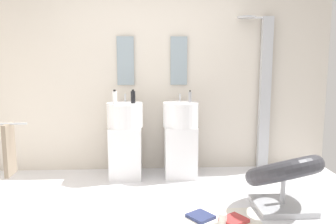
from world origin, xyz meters
TOP-DOWN VIEW (x-y plane):
  - ground_plane at (0.00, 0.00)m, footprint 4.80×3.60m
  - rear_partition at (0.00, 1.65)m, footprint 4.80×0.10m
  - pedestal_sink_left at (-0.35, 1.26)m, footprint 0.45×0.45m
  - pedestal_sink_right at (0.35, 1.26)m, footprint 0.45×0.45m
  - vanity_mirror_left at (-0.35, 1.58)m, footprint 0.22×0.03m
  - vanity_mirror_right at (0.35, 1.58)m, footprint 0.22×0.03m
  - shower_column at (1.50, 1.53)m, footprint 0.49×0.24m
  - lounge_chair at (1.29, 0.20)m, footprint 1.05×1.05m
  - towel_rack at (-1.41, 0.23)m, footprint 0.37×0.22m
  - area_rug at (0.48, -0.08)m, footprint 1.01×0.62m
  - magazine_red at (0.73, -0.07)m, footprint 0.29×0.28m
  - magazine_navy at (0.43, 0.02)m, footprint 0.29×0.29m
  - coffee_mug at (0.62, -0.11)m, footprint 0.07×0.07m
  - soap_bottle_white at (-0.47, 1.18)m, footprint 0.06×0.06m
  - soap_bottle_grey at (0.47, 1.27)m, footprint 0.04×0.04m
  - soap_bottle_black at (-0.24, 1.23)m, footprint 0.06×0.06m

SIDE VIEW (x-z plane):
  - ground_plane at x=0.00m, z-range -0.04..0.00m
  - area_rug at x=0.48m, z-range 0.00..0.01m
  - magazine_navy at x=0.43m, z-range 0.01..0.04m
  - magazine_red at x=0.73m, z-range 0.01..0.04m
  - coffee_mug at x=0.62m, z-range 0.01..0.11m
  - lounge_chair at x=1.29m, z-range 0.03..0.67m
  - pedestal_sink_left at x=-0.35m, z-range -0.03..1.03m
  - pedestal_sink_right at x=0.35m, z-range -0.03..1.03m
  - towel_rack at x=-1.41m, z-range 0.15..1.10m
  - soap_bottle_grey at x=0.47m, z-range 0.95..1.11m
  - soap_bottle_black at x=-0.24m, z-range 0.95..1.12m
  - soap_bottle_white at x=-0.47m, z-range 0.95..1.13m
  - shower_column at x=1.50m, z-range 0.05..2.10m
  - rear_partition at x=0.00m, z-range 0.00..2.60m
  - vanity_mirror_left at x=-0.35m, z-range 1.16..1.79m
  - vanity_mirror_right at x=0.35m, z-range 1.16..1.79m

